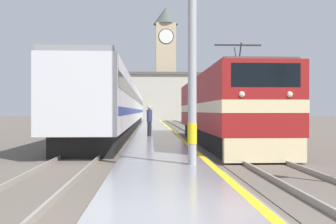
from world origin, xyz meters
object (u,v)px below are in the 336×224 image
Objects in this scene: locomotive_train at (221,109)px; clock_tower at (166,59)px; person_on_platform at (149,120)px; passenger_train at (124,107)px; catenary_mast at (196,15)px.

locomotive_train is 0.67× the size of clock_tower.
clock_tower is (3.55, 61.44, 11.86)m from person_on_platform.
passenger_train is (-6.39, 19.18, 0.29)m from locomotive_train.
person_on_platform is at bearing 95.94° from catenary_mast.
locomotive_train is 5.05m from person_on_platform.
locomotive_train is 1.92× the size of catenary_mast.
catenary_mast is 13.34m from person_on_platform.
passenger_train is 6.19× the size of catenary_mast.
locomotive_train is at bearing -40.31° from person_on_platform.
clock_tower is (-0.26, 64.68, 11.21)m from locomotive_train.
passenger_train is 28.40× the size of person_on_platform.
catenary_mast is at bearing -82.28° from passenger_train.
catenary_mast is at bearing -104.48° from locomotive_train.
catenary_mast reaches higher than locomotive_train.
clock_tower is at bearing 86.69° from person_on_platform.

